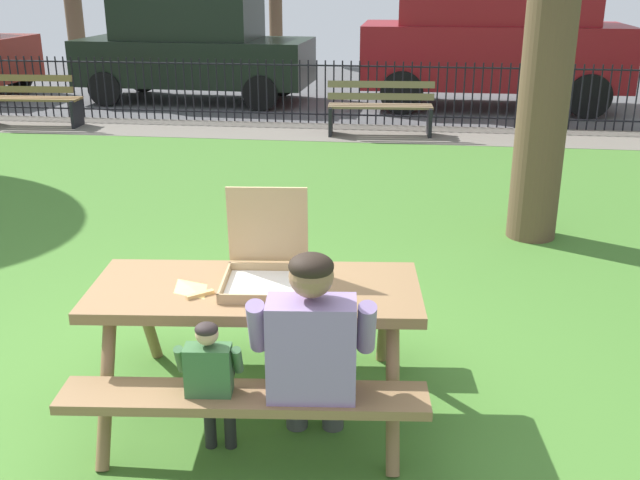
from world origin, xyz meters
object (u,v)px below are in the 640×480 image
object	(u,v)px
pizza_slice_on_table	(192,289)
child_at_table	(212,377)
park_bench_center	(380,109)
parked_car_center	(494,35)
pizza_box_open	(266,261)
park_bench_left	(30,101)
parked_car_left	(194,48)
picnic_table_foreground	(256,315)
adult_at_table	(312,349)

from	to	relation	value
pizza_slice_on_table	child_at_table	size ratio (longest dim) A/B	0.34
park_bench_center	parked_car_center	size ratio (longest dim) A/B	0.35
child_at_table	park_bench_center	xyz separation A→B (m)	(0.40, 8.27, -0.09)
pizza_box_open	pizza_slice_on_table	bearing A→B (deg)	-154.38
park_bench_left	parked_car_left	xyz separation A→B (m)	(1.94, 2.83, 0.59)
pizza_box_open	parked_car_left	xyz separation A→B (m)	(-3.50, 10.47, 0.12)
picnic_table_foreground	parked_car_left	xyz separation A→B (m)	(-3.45, 10.55, 0.41)
child_at_table	parked_car_left	distance (m)	11.60
child_at_table	parked_car_center	size ratio (longest dim) A/B	0.18
child_at_table	parked_car_left	bearing A→B (deg)	106.76
park_bench_left	park_bench_center	world-z (taller)	same
pizza_slice_on_table	park_bench_left	xyz separation A→B (m)	(-5.07, 7.82, -0.36)
park_bench_center	parked_car_left	bearing A→B (deg)	142.96
park_bench_left	parked_car_center	world-z (taller)	parked_car_center
parked_car_center	park_bench_center	bearing A→B (deg)	-123.70
picnic_table_foreground	adult_at_table	bearing A→B (deg)	-50.88
pizza_box_open	picnic_table_foreground	bearing A→B (deg)	-118.80
pizza_slice_on_table	park_bench_center	size ratio (longest dim) A/B	0.18
park_bench_center	pizza_slice_on_table	bearing A→B (deg)	-94.51
park_bench_left	parked_car_center	bearing A→B (deg)	20.47
park_bench_center	parked_car_center	world-z (taller)	parked_car_center
pizza_box_open	child_at_table	bearing A→B (deg)	-104.00
park_bench_center	parked_car_center	xyz separation A→B (m)	(1.88, 2.83, 0.89)
pizza_slice_on_table	adult_at_table	world-z (taller)	adult_at_table
child_at_table	park_bench_left	distance (m)	9.82
pizza_box_open	park_bench_center	size ratio (longest dim) A/B	0.33
picnic_table_foreground	park_bench_center	world-z (taller)	park_bench_center
adult_at_table	park_bench_center	xyz separation A→B (m)	(-0.09, 8.19, -0.24)
picnic_table_foreground	park_bench_center	size ratio (longest dim) A/B	1.19
parked_car_left	adult_at_table	bearing A→B (deg)	-70.83
pizza_box_open	park_bench_left	bearing A→B (deg)	125.43
pizza_box_open	park_bench_center	bearing A→B (deg)	88.15
pizza_slice_on_table	parked_car_center	size ratio (longest dim) A/B	0.06
park_bench_left	parked_car_center	xyz separation A→B (m)	(7.57, 2.83, 0.89)
pizza_box_open	child_at_table	distance (m)	0.75
child_at_table	park_bench_center	bearing A→B (deg)	87.21
picnic_table_foreground	park_bench_center	bearing A→B (deg)	87.84
adult_at_table	child_at_table	xyz separation A→B (m)	(-0.49, -0.08, -0.15)
picnic_table_foreground	adult_at_table	size ratio (longest dim) A/B	1.63
pizza_box_open	parked_car_center	size ratio (longest dim) A/B	0.11
child_at_table	park_bench_left	xyz separation A→B (m)	(-5.28, 8.27, -0.09)
pizza_box_open	park_bench_left	size ratio (longest dim) A/B	0.33
adult_at_table	park_bench_center	world-z (taller)	adult_at_table
park_bench_center	parked_car_left	distance (m)	4.73
picnic_table_foreground	pizza_box_open	bearing A→B (deg)	61.20
parked_car_left	parked_car_center	bearing A→B (deg)	-0.01
picnic_table_foreground	adult_at_table	distance (m)	0.60
pizza_box_open	pizza_slice_on_table	distance (m)	0.43
park_bench_center	parked_car_left	size ratio (longest dim) A/B	0.36
picnic_table_foreground	parked_car_center	distance (m)	10.80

